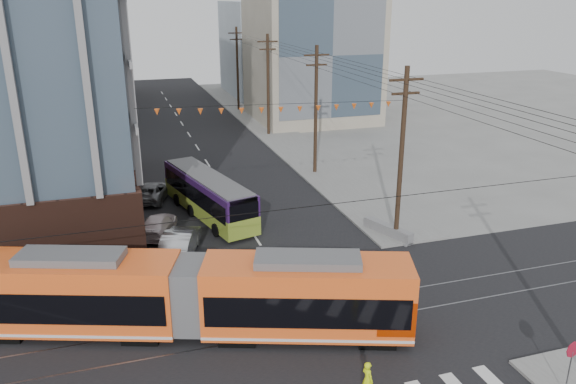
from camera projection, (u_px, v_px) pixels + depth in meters
name	position (u px, v px, depth m)	size (l,w,h in m)	color
ground	(339.00, 367.00, 23.74)	(160.00, 160.00, 0.00)	slate
bg_bldg_nw_near	(21.00, 51.00, 62.63)	(18.00, 16.00, 18.00)	#8C99A5
bg_bldg_ne_near	(311.00, 54.00, 68.82)	(14.00, 14.00, 16.00)	gray
bg_bldg_nw_far	(60.00, 31.00, 81.14)	(16.00, 18.00, 20.00)	gray
bg_bldg_ne_far	(280.00, 48.00, 87.70)	(16.00, 16.00, 14.00)	#8C99A5
utility_pole_far	(237.00, 70.00, 74.69)	(0.30, 0.30, 11.00)	black
streetcar	(191.00, 296.00, 25.51)	(19.99, 2.81, 3.85)	#FB5D1E
city_bus	(208.00, 195.00, 39.49)	(2.35, 10.85, 3.07)	#331650
parked_car_silver	(180.00, 243.00, 33.62)	(1.74, 4.99, 1.64)	#B1B3B6
parked_car_white	(158.00, 225.00, 36.73)	(1.79, 4.41, 1.28)	silver
parked_car_grey	(153.00, 191.00, 42.94)	(2.19, 4.75, 1.32)	slate
pedestrian	(367.00, 379.00, 21.73)	(0.57, 0.37, 1.57)	#D9F211
stop_sign	(569.00, 371.00, 21.62)	(0.71, 0.71, 2.32)	maroon
jersey_barrier	(388.00, 230.00, 36.51)	(0.86, 3.83, 0.77)	slate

